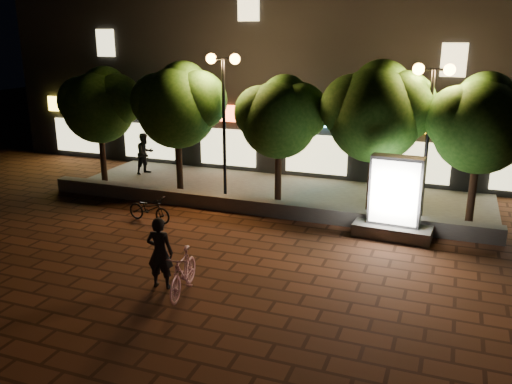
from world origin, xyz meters
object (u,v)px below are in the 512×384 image
at_px(street_lamp_right, 431,102).
at_px(tree_far_left, 100,103).
at_px(street_lamp_left, 223,90).
at_px(rider, 160,253).
at_px(scooter_parked, 149,209).
at_px(tree_far_right, 483,121).
at_px(scooter_pink, 183,272).
at_px(tree_mid, 281,115).
at_px(tree_right, 378,109).
at_px(ad_kiosk, 395,204).
at_px(pedestrian, 145,153).
at_px(tree_left, 179,103).

bearing_deg(street_lamp_right, tree_far_left, 178.79).
bearing_deg(street_lamp_left, rider, -78.55).
bearing_deg(street_lamp_right, rider, -127.80).
relative_size(street_lamp_left, scooter_parked, 3.16).
relative_size(street_lamp_left, rider, 2.88).
distance_m(tree_far_right, scooter_pink, 10.29).
bearing_deg(tree_far_right, rider, -133.76).
distance_m(tree_mid, scooter_parked, 5.56).
relative_size(street_lamp_left, street_lamp_right, 1.04).
bearing_deg(tree_mid, scooter_pink, -89.60).
xyz_separation_m(tree_right, ad_kiosk, (0.96, -1.96, -2.56)).
distance_m(tree_far_left, rider, 10.41).
height_order(tree_right, pedestrian, tree_right).
height_order(tree_far_left, scooter_parked, tree_far_left).
bearing_deg(tree_right, pedestrian, 170.65).
height_order(tree_far_right, scooter_parked, tree_far_right).
relative_size(tree_left, pedestrian, 2.76).
bearing_deg(tree_mid, tree_left, 180.00).
xyz_separation_m(tree_left, street_lamp_left, (1.95, -0.26, 0.58)).
height_order(tree_right, rider, tree_right).
bearing_deg(tree_mid, street_lamp_right, -3.04).
distance_m(tree_right, tree_far_right, 3.20).
bearing_deg(ad_kiosk, street_lamp_right, 68.06).
relative_size(tree_far_left, tree_mid, 1.03).
bearing_deg(street_lamp_left, ad_kiosk, -15.07).
bearing_deg(pedestrian, rider, -128.13).
distance_m(street_lamp_right, scooter_pink, 9.37).
xyz_separation_m(tree_left, tree_mid, (4.00, -0.00, -0.23)).
xyz_separation_m(rider, pedestrian, (-6.04, 9.06, 0.07)).
xyz_separation_m(street_lamp_left, street_lamp_right, (7.00, 0.00, -0.13)).
bearing_deg(tree_left, street_lamp_right, -1.68).
height_order(street_lamp_right, ad_kiosk, street_lamp_right).
xyz_separation_m(tree_far_right, street_lamp_right, (-1.55, -0.26, 0.53)).
height_order(tree_far_left, tree_far_right, tree_far_right).
relative_size(tree_mid, rider, 2.50).
height_order(tree_far_left, scooter_pink, tree_far_left).
bearing_deg(tree_left, ad_kiosk, -13.37).
bearing_deg(tree_left, tree_far_left, -180.00).
distance_m(tree_left, tree_mid, 4.00).
bearing_deg(ad_kiosk, tree_mid, 155.28).
relative_size(tree_far_right, scooter_pink, 2.66).
bearing_deg(tree_far_right, tree_far_left, -180.00).
bearing_deg(scooter_pink, street_lamp_right, 46.90).
distance_m(tree_mid, tree_far_right, 6.50).
bearing_deg(tree_far_left, ad_kiosk, -9.47).
relative_size(tree_far_left, tree_far_right, 0.97).
height_order(street_lamp_right, scooter_pink, street_lamp_right).
relative_size(tree_mid, scooter_pink, 2.52).
bearing_deg(scooter_parked, pedestrian, 40.09).
height_order(tree_left, scooter_pink, tree_left).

